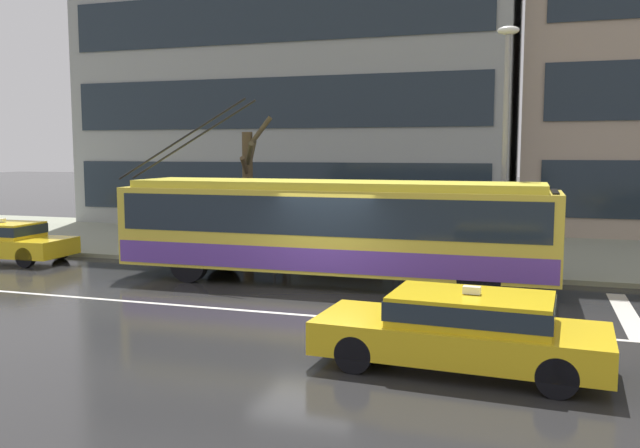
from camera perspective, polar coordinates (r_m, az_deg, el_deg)
ground_plane at (r=15.90m, az=-0.85°, el=-6.71°), size 160.00×160.00×0.00m
sidewalk_slab at (r=24.51m, az=5.93°, el=-1.98°), size 80.00×10.00×0.14m
crosswalk_stripe_edge_near at (r=16.25m, az=24.70°, el=-7.00°), size 0.44×4.40×0.01m
lane_centre_line at (r=14.80m, az=-2.35°, el=-7.69°), size 72.00×0.14×0.01m
trolleybus at (r=18.02m, az=1.07°, el=-0.24°), size 12.23×2.58×5.01m
taxi_oncoming_near at (r=11.27m, az=12.16°, el=-8.62°), size 4.78×2.07×1.39m
taxi_queued_behind_bus at (r=23.97m, az=-25.33°, el=-1.21°), size 4.34×1.95×1.39m
bus_shelter at (r=21.26m, az=1.72°, el=1.97°), size 4.15×1.54×2.49m
pedestrian_at_shelter at (r=22.22m, az=0.44°, el=1.42°), size 1.39×1.39×1.91m
pedestrian_approaching_curb at (r=22.08m, az=8.28°, el=1.47°), size 1.50×1.50×1.97m
pedestrian_walking_past at (r=22.92m, az=-2.72°, el=1.56°), size 1.41×1.41×1.95m
street_lamp at (r=19.55m, az=15.54°, el=7.81°), size 0.60×0.32×6.85m
street_tree_bare at (r=23.06m, az=-6.12°, el=3.44°), size 1.11×2.00×4.60m
office_tower_corner_left at (r=37.21m, az=0.11°, el=17.99°), size 20.47×15.59×22.24m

